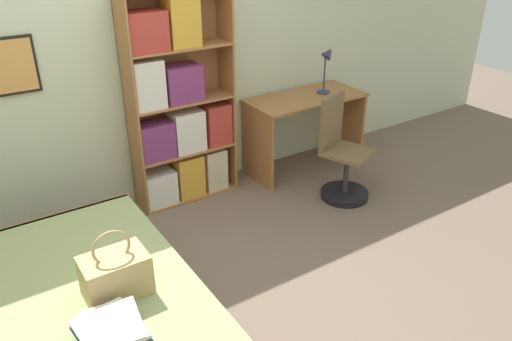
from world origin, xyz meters
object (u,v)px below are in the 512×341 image
Objects in this scene: book_stack_on_bed at (110,333)px; desk_chair at (342,165)px; handbag at (116,274)px; bookcase at (178,112)px; desk_lamp at (328,61)px; bed at (96,313)px; desk at (305,119)px.

desk_chair is (2.49, 1.04, -0.18)m from book_stack_on_bed.
bookcase is at bearing 53.33° from handbag.
bookcase is 1.58m from desk_lamp.
handbag is at bearing -54.81° from bed.
desk_chair reaches higher than handbag.
desk_chair is (-0.08, -0.66, -0.22)m from desk.
book_stack_on_bed is 0.83× the size of desk_lamp.
bookcase is at bearing 174.44° from desk.
handbag is 0.23× the size of bookcase.
handbag is at bearing -153.04° from desk_lamp.
bookcase reaches higher than desk_chair.
desk is 2.52× the size of desk_lamp.
bed is 1.98× the size of desk_chair.
desk reaches higher than bed.
desk_lamp is at bearing 63.40° from desk_chair.
desk is 0.70m from desk_chair.
book_stack_on_bed is 3.35m from desk_lamp.
desk_chair is (1.23, -0.79, -0.52)m from bookcase.
bed is 4.51× the size of handbag.
desk is at bearing 25.42° from bed.
desk_chair is (2.45, 0.54, 0.10)m from bed.
book_stack_on_bed is (-0.05, -0.50, 0.28)m from bed.
bed is 1.02× the size of bookcase.
handbag is 0.35× the size of desk.
bed is 1.60× the size of desk.
desk reaches higher than book_stack_on_bed.
desk_lamp is at bearing 26.96° from handbag.
desk is 0.61m from desk_lamp.
bed is 3.15m from desk_lamp.
bookcase is 1.55m from desk_chair.
desk_lamp is (2.82, 1.70, 0.60)m from book_stack_on_bed.
handbag is (0.11, -0.16, 0.35)m from bed.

